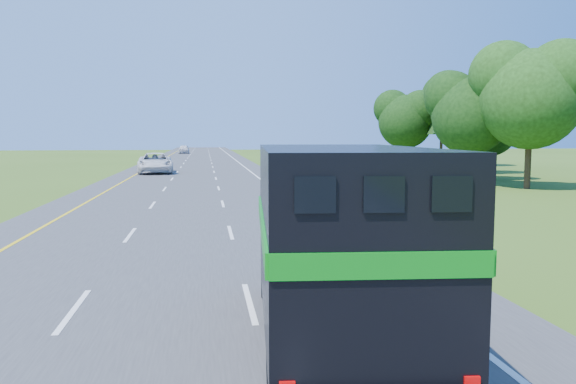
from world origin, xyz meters
name	(u,v)px	position (x,y,z in m)	size (l,w,h in m)	color
road	(195,176)	(0.00, 50.00, 0.02)	(15.00, 260.00, 0.04)	#38383A
lane_markings	(195,176)	(0.00, 50.00, 0.04)	(11.15, 260.00, 0.01)	yellow
horse_truck	(335,242)	(3.05, 8.16, 1.88)	(3.03, 7.92, 3.43)	black
white_suv	(155,163)	(-3.87, 55.01, 1.02)	(3.26, 7.07, 1.96)	silver
far_car	(184,149)	(-3.30, 116.93, 0.93)	(2.09, 5.20, 1.77)	silver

